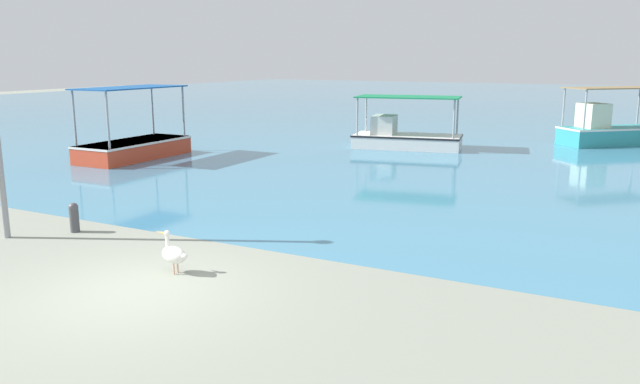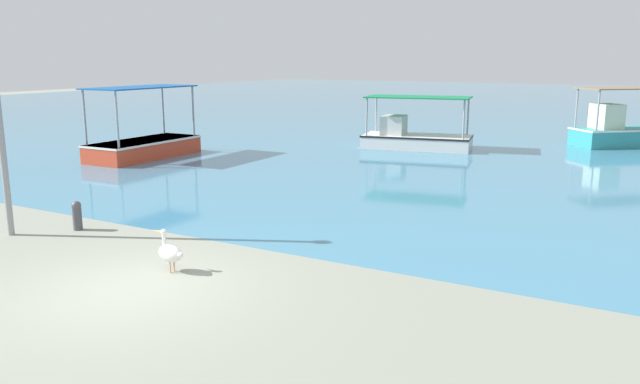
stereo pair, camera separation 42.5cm
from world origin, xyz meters
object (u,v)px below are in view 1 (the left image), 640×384
pelican (174,254)px  fishing_boat_far_left (608,130)px  fishing_boat_outer (134,145)px  mooring_bollard (74,216)px  fishing_boat_far_right (404,136)px

pelican → fishing_boat_far_left: bearing=75.2°
fishing_boat_far_left → pelican: fishing_boat_far_left is taller
fishing_boat_outer → mooring_bollard: bearing=-53.3°
fishing_boat_far_right → pelican: size_ratio=6.14×
fishing_boat_far_left → pelican: (-6.03, -22.83, -0.31)m
fishing_boat_far_left → fishing_boat_far_right: bearing=-145.8°
fishing_boat_far_left → fishing_boat_outer: bearing=-141.6°
fishing_boat_far_right → fishing_boat_far_left: (7.89, 5.37, 0.14)m
fishing_boat_far_right → mooring_bollard: bearing=-97.1°
fishing_boat_outer → fishing_boat_far_right: size_ratio=0.97×
fishing_boat_outer → fishing_boat_far_right: (8.50, 7.64, 0.01)m
fishing_boat_far_right → mooring_bollard: size_ratio=7.22×
fishing_boat_far_right → fishing_boat_far_left: 9.55m
fishing_boat_far_right → mooring_bollard: fishing_boat_far_right is taller
mooring_bollard → fishing_boat_far_right: bearing=82.9°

